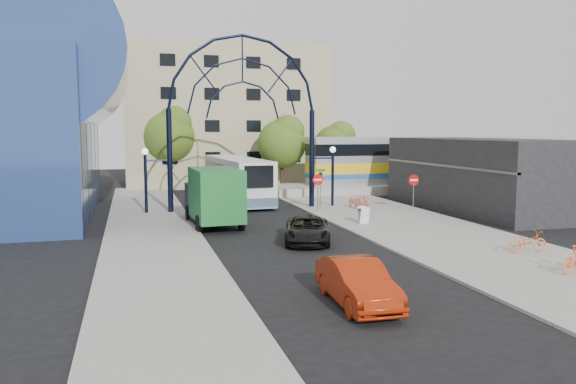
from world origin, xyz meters
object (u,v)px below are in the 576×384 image
object	(u,v)px
gateway_arch	(243,87)
street_name_sign	(321,180)
tree_north_b	(170,134)
tree_north_a	(283,141)
tree_north_c	(337,144)
bike_far_a	(528,242)
black_suv	(307,230)
stop_sign	(318,183)
bike_near_b	(362,201)
do_not_enter_sign	(414,184)
train_car	(439,159)
city_bus	(237,179)
bike_near_a	(354,201)
red_sedan	(357,282)
sandwich_board	(364,213)
green_truck	(213,197)

from	to	relation	value
gateway_arch	street_name_sign	bearing A→B (deg)	-15.07
gateway_arch	tree_north_b	distance (m)	16.72
tree_north_a	tree_north_c	xyz separation A→B (m)	(6.00, 2.00, -0.33)
bike_far_a	black_suv	bearing A→B (deg)	61.50
stop_sign	bike_near_b	bearing A→B (deg)	2.03
do_not_enter_sign	train_car	xyz separation A→B (m)	(9.00, 12.00, 0.93)
do_not_enter_sign	bike_far_a	world-z (taller)	do_not_enter_sign
tree_north_a	city_bus	world-z (taller)	tree_north_a
tree_north_a	train_car	bearing A→B (deg)	-15.80
black_suv	bike_near_a	bearing A→B (deg)	73.90
bike_far_a	do_not_enter_sign	bearing A→B (deg)	-3.00
street_name_sign	bike_near_b	distance (m)	3.34
gateway_arch	tree_north_a	distance (m)	13.98
tree_north_a	tree_north_c	size ratio (longest dim) A/B	1.08
tree_north_b	black_suv	size ratio (longest dim) A/B	1.71
do_not_enter_sign	bike_near_a	size ratio (longest dim) A/B	1.38
tree_north_a	bike_near_a	distance (m)	14.19
stop_sign	bike_far_a	bearing A→B (deg)	-72.44
black_suv	bike_far_a	xyz separation A→B (m)	(8.73, -5.34, -0.04)
street_name_sign	bike_far_a	xyz separation A→B (m)	(4.42, -15.84, -1.52)
train_car	red_sedan	world-z (taller)	train_car
sandwich_board	green_truck	world-z (taller)	green_truck
stop_sign	street_name_sign	size ratio (longest dim) A/B	0.89
train_car	red_sedan	distance (m)	36.38
train_car	tree_north_b	size ratio (longest dim) A/B	3.14
sandwich_board	tree_north_c	world-z (taller)	tree_north_c
tree_north_b	bike_near_a	world-z (taller)	tree_north_b
city_bus	do_not_enter_sign	bearing A→B (deg)	-44.03
do_not_enter_sign	tree_north_c	bearing A→B (deg)	86.42
tree_north_a	black_suv	size ratio (longest dim) A/B	1.49
sandwich_board	train_car	bearing A→B (deg)	48.05
tree_north_c	red_sedan	xyz separation A→B (m)	(-12.73, -35.83, -3.54)
sandwich_board	tree_north_c	xyz separation A→B (m)	(6.52, 21.95, 3.53)
tree_north_c	tree_north_b	bearing A→B (deg)	172.88
tree_north_c	green_truck	distance (m)	24.80
red_sedan	tree_north_a	bearing A→B (deg)	80.78
tree_north_c	bike_near_a	size ratio (longest dim) A/B	3.61
stop_sign	tree_north_b	xyz separation A→B (m)	(-8.68, 17.93, 3.27)
stop_sign	black_suv	xyz separation A→B (m)	(-3.91, -9.90, -1.34)
street_name_sign	tree_north_c	distance (m)	16.95
black_suv	bike_near_b	distance (m)	12.36
green_truck	street_name_sign	bearing A→B (deg)	25.14
tree_north_b	red_sedan	bearing A→B (deg)	-85.05
sandwich_board	black_suv	distance (m)	6.10
sandwich_board	tree_north_c	size ratio (longest dim) A/B	0.15
sandwich_board	tree_north_b	distance (m)	26.15
black_suv	bike_far_a	bearing A→B (deg)	-14.33
street_name_sign	city_bus	bearing A→B (deg)	126.10
train_car	tree_north_c	bearing A→B (deg)	143.04
street_name_sign	bike_near_b	xyz separation A→B (m)	(2.93, -0.48, -1.53)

